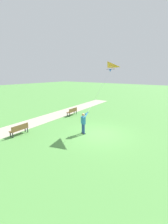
{
  "coord_description": "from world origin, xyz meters",
  "views": [
    {
      "loc": [
        -5.78,
        10.0,
        4.85
      ],
      "look_at": [
        0.56,
        1.34,
        2.08
      ],
      "focal_mm": 24.1,
      "sensor_mm": 36.0,
      "label": 1
    }
  ],
  "objects_px": {
    "flying_kite": "(107,67)",
    "park_bench_far_walkway": "(19,129)",
    "person_kite_flyer": "(83,122)",
    "park_bench_near_walkway": "(72,111)"
  },
  "relations": [
    {
      "from": "flying_kite",
      "to": "park_bench_near_walkway",
      "type": "height_order",
      "value": "flying_kite"
    },
    {
      "from": "person_kite_flyer",
      "to": "park_bench_near_walkway",
      "type": "bearing_deg",
      "value": -40.38
    },
    {
      "from": "person_kite_flyer",
      "to": "park_bench_far_walkway",
      "type": "distance_m",
      "value": 5.2
    },
    {
      "from": "flying_kite",
      "to": "park_bench_far_walkway",
      "type": "relative_size",
      "value": 2.58
    },
    {
      "from": "park_bench_near_walkway",
      "to": "park_bench_far_walkway",
      "type": "height_order",
      "value": "same"
    },
    {
      "from": "flying_kite",
      "to": "park_bench_far_walkway",
      "type": "xyz_separation_m",
      "value": [
        4.92,
        5.34,
        -4.83
      ]
    },
    {
      "from": "park_bench_near_walkway",
      "to": "park_bench_far_walkway",
      "type": "xyz_separation_m",
      "value": [
        -0.38,
        6.99,
        0.0
      ]
    },
    {
      "from": "person_kite_flyer",
      "to": "flying_kite",
      "type": "bearing_deg",
      "value": -113.19
    },
    {
      "from": "park_bench_far_walkway",
      "to": "person_kite_flyer",
      "type": "bearing_deg",
      "value": -141.11
    },
    {
      "from": "flying_kite",
      "to": "park_bench_near_walkway",
      "type": "distance_m",
      "value": 7.36
    }
  ]
}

